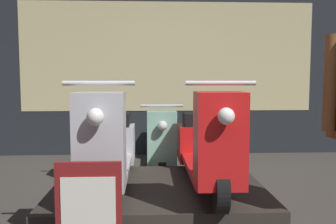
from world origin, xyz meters
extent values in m
cube|color=#23282D|center=(0.00, 4.22, 1.60)|extent=(8.33, 0.08, 3.20)
cube|color=beige|center=(0.00, 4.17, 1.55)|extent=(4.58, 0.01, 1.70)
cube|color=#2D2823|center=(-0.22, 1.46, 0.14)|extent=(1.82, 1.42, 0.28)
cylinder|color=black|center=(-0.63, 0.76, 0.45)|extent=(0.09, 0.33, 0.33)
cylinder|color=black|center=(-0.63, 2.16, 0.45)|extent=(0.09, 0.33, 0.33)
cube|color=#BCBCC1|center=(-0.63, 1.46, 0.44)|extent=(0.32, 1.30, 0.05)
cube|color=#BCBCC1|center=(-0.63, 0.79, 0.80)|extent=(0.34, 0.30, 0.66)
cube|color=#BCBCC1|center=(-0.63, 2.13, 0.54)|extent=(0.35, 0.35, 0.38)
cube|color=black|center=(-0.63, 2.12, 0.79)|extent=(0.26, 0.32, 0.13)
cylinder|color=silver|center=(-0.63, 0.78, 1.19)|extent=(0.48, 0.03, 0.03)
sphere|color=white|center=(-0.63, 0.58, 0.98)|extent=(0.11, 0.11, 0.11)
cylinder|color=black|center=(0.19, 0.76, 0.45)|extent=(0.09, 0.33, 0.33)
cylinder|color=black|center=(0.19, 2.16, 0.45)|extent=(0.09, 0.33, 0.33)
cube|color=red|center=(0.19, 1.46, 0.44)|extent=(0.32, 1.30, 0.05)
cube|color=red|center=(0.19, 0.79, 0.80)|extent=(0.34, 0.30, 0.66)
cube|color=red|center=(0.19, 2.13, 0.54)|extent=(0.35, 0.35, 0.38)
cube|color=black|center=(0.19, 2.12, 0.79)|extent=(0.26, 0.32, 0.13)
cylinder|color=silver|center=(0.19, 0.78, 1.19)|extent=(0.48, 0.03, 0.03)
sphere|color=white|center=(0.19, 0.58, 0.98)|extent=(0.11, 0.11, 0.11)
cylinder|color=black|center=(-0.90, 2.51, 0.17)|extent=(0.09, 0.33, 0.33)
cylinder|color=black|center=(-0.90, 3.90, 0.17)|extent=(0.09, 0.33, 0.33)
cube|color=#BCBCC1|center=(-0.90, 3.20, 0.16)|extent=(0.32, 1.30, 0.05)
cube|color=#BCBCC1|center=(-0.90, 2.53, 0.51)|extent=(0.34, 0.30, 0.66)
cube|color=#BCBCC1|center=(-0.90, 3.88, 0.25)|extent=(0.35, 0.35, 0.38)
cube|color=black|center=(-0.90, 3.87, 0.51)|extent=(0.26, 0.32, 0.13)
cylinder|color=silver|center=(-0.90, 2.52, 0.90)|extent=(0.48, 0.03, 0.03)
sphere|color=white|center=(-0.90, 2.32, 0.70)|extent=(0.11, 0.11, 0.11)
cylinder|color=black|center=(-0.15, 2.51, 0.17)|extent=(0.09, 0.33, 0.33)
cylinder|color=black|center=(-0.15, 3.90, 0.17)|extent=(0.09, 0.33, 0.33)
cube|color=#8EC6AD|center=(-0.15, 3.20, 0.16)|extent=(0.32, 1.30, 0.05)
cube|color=#8EC6AD|center=(-0.15, 2.53, 0.51)|extent=(0.34, 0.30, 0.66)
cube|color=#8EC6AD|center=(-0.15, 3.88, 0.25)|extent=(0.35, 0.35, 0.38)
cube|color=black|center=(-0.15, 3.87, 0.51)|extent=(0.26, 0.32, 0.13)
cylinder|color=silver|center=(-0.15, 2.52, 0.90)|extent=(0.48, 0.03, 0.03)
sphere|color=white|center=(-0.15, 2.32, 0.70)|extent=(0.11, 0.11, 0.11)
cylinder|color=black|center=(0.60, 2.51, 0.17)|extent=(0.09, 0.33, 0.33)
cylinder|color=black|center=(0.60, 3.90, 0.17)|extent=(0.09, 0.33, 0.33)
cube|color=black|center=(0.60, 3.20, 0.16)|extent=(0.32, 1.30, 0.05)
cube|color=black|center=(0.60, 2.53, 0.51)|extent=(0.34, 0.30, 0.66)
cube|color=black|center=(0.60, 3.88, 0.25)|extent=(0.35, 0.35, 0.38)
cube|color=black|center=(0.60, 3.87, 0.51)|extent=(0.26, 0.32, 0.13)
cylinder|color=silver|center=(0.60, 2.52, 0.90)|extent=(0.48, 0.03, 0.03)
sphere|color=white|center=(0.60, 2.32, 0.70)|extent=(0.11, 0.11, 0.11)
cylinder|color=brown|center=(0.85, 0.56, 1.19)|extent=(0.08, 0.08, 0.61)
cube|color=maroon|center=(-0.66, 0.49, 0.36)|extent=(0.40, 0.04, 0.72)
cube|color=white|center=(-0.66, 0.47, 0.41)|extent=(0.33, 0.01, 0.43)
camera|label=1|loc=(-0.29, -1.75, 1.22)|focal=40.00mm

